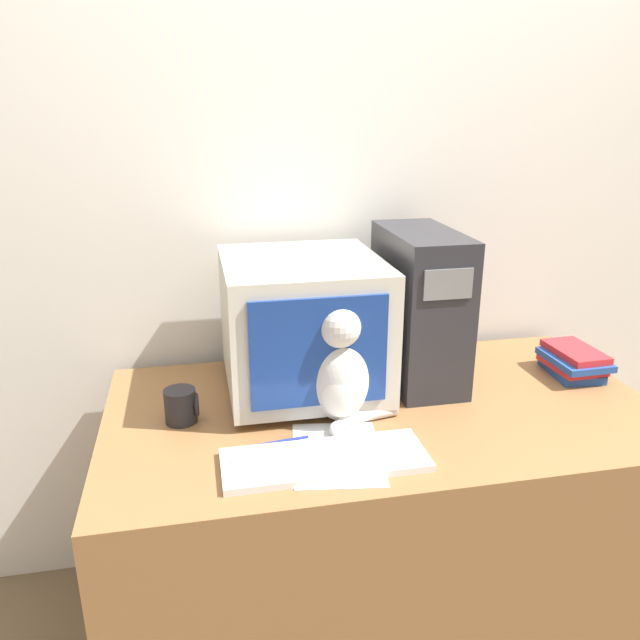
# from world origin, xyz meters

# --- Properties ---
(wall_back) EXTENTS (7.00, 0.05, 2.50)m
(wall_back) POSITION_xyz_m (0.00, 0.89, 1.25)
(wall_back) COLOR silver
(wall_back) RESTS_ON ground_plane
(desk) EXTENTS (1.52, 0.82, 0.76)m
(desk) POSITION_xyz_m (0.00, 0.41, 0.38)
(desk) COLOR olive
(desk) RESTS_ON ground_plane
(crt_monitor) EXTENTS (0.44, 0.47, 0.39)m
(crt_monitor) POSITION_xyz_m (-0.20, 0.56, 0.97)
(crt_monitor) COLOR beige
(crt_monitor) RESTS_ON desk
(computer_tower) EXTENTS (0.19, 0.40, 0.45)m
(computer_tower) POSITION_xyz_m (0.16, 0.58, 0.99)
(computer_tower) COLOR #28282D
(computer_tower) RESTS_ON desk
(keyboard) EXTENTS (0.48, 0.18, 0.02)m
(keyboard) POSITION_xyz_m (-0.22, 0.16, 0.77)
(keyboard) COLOR silver
(keyboard) RESTS_ON desk
(cat) EXTENTS (0.26, 0.25, 0.34)m
(cat) POSITION_xyz_m (-0.14, 0.36, 0.90)
(cat) COLOR silver
(cat) RESTS_ON desk
(book_stack) EXTENTS (0.16, 0.21, 0.09)m
(book_stack) POSITION_xyz_m (0.64, 0.50, 0.81)
(book_stack) COLOR #234793
(book_stack) RESTS_ON desk
(pen) EXTENTS (0.15, 0.03, 0.01)m
(pen) POSITION_xyz_m (-0.31, 0.27, 0.77)
(pen) COLOR navy
(pen) RESTS_ON desk
(paper_sheet) EXTENTS (0.25, 0.32, 0.00)m
(paper_sheet) POSITION_xyz_m (-0.18, 0.19, 0.77)
(paper_sheet) COLOR white
(paper_sheet) RESTS_ON desk
(mug) EXTENTS (0.09, 0.08, 0.09)m
(mug) POSITION_xyz_m (-0.55, 0.44, 0.81)
(mug) COLOR #232328
(mug) RESTS_ON desk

